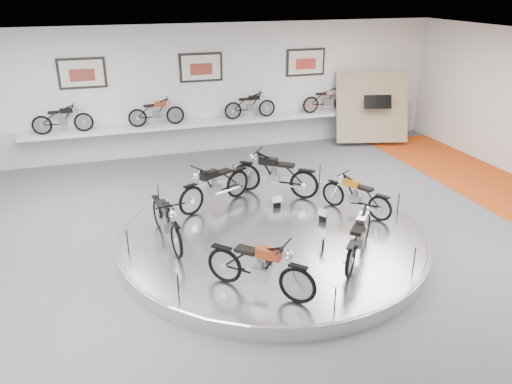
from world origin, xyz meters
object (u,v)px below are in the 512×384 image
object	(u,v)px
shelf	(205,123)
bike_e	(260,266)
bike_b	(275,174)
bike_a	(356,195)
display_platform	(272,238)
bike_c	(215,185)
bike_f	(359,236)
bike_d	(166,220)

from	to	relation	value
shelf	bike_e	size ratio (longest dim) A/B	6.47
shelf	bike_b	distance (m)	4.61
bike_a	display_platform	bearing A→B (deg)	67.04
display_platform	shelf	world-z (taller)	shelf
bike_b	bike_c	size ratio (longest dim) A/B	1.04
bike_c	bike_e	bearing A→B (deg)	60.40
display_platform	bike_c	world-z (taller)	bike_c
bike_f	display_platform	bearing A→B (deg)	77.73
shelf	bike_e	xyz separation A→B (m)	(-0.95, -8.42, -0.20)
bike_a	bike_e	world-z (taller)	bike_e
bike_a	bike_d	world-z (taller)	bike_d
display_platform	bike_b	size ratio (longest dim) A/B	3.46
bike_c	bike_a	bearing A→B (deg)	127.28
bike_a	bike_f	bearing A→B (deg)	122.21
display_platform	bike_d	bearing A→B (deg)	174.05
shelf	display_platform	bearing A→B (deg)	-90.00
display_platform	bike_b	world-z (taller)	bike_b
display_platform	bike_c	bearing A→B (deg)	116.62
bike_b	bike_d	distance (m)	3.30
display_platform	bike_b	distance (m)	2.09
display_platform	bike_c	distance (m)	1.96
shelf	bike_e	bearing A→B (deg)	-96.44
display_platform	bike_d	size ratio (longest dim) A/B	3.82
bike_a	bike_f	xyz separation A→B (m)	(-0.93, -1.83, 0.04)
bike_b	bike_d	world-z (taller)	bike_b
bike_e	bike_f	world-z (taller)	bike_e
shelf	bike_d	world-z (taller)	bike_d
bike_b	bike_d	xyz separation A→B (m)	(-2.87, -1.62, -0.05)
bike_c	bike_f	size ratio (longest dim) A/B	1.08
bike_a	bike_c	world-z (taller)	bike_c
bike_a	bike_f	distance (m)	2.05
shelf	bike_d	size ratio (longest dim) A/B	6.57
shelf	bike_a	bearing A→B (deg)	-71.18
bike_a	bike_b	bearing A→B (deg)	10.56
display_platform	bike_a	xyz separation A→B (m)	(2.08, 0.29, 0.59)
bike_c	bike_d	xyz separation A→B (m)	(-1.33, -1.42, -0.03)
bike_a	bike_f	world-z (taller)	bike_f
bike_b	bike_c	distance (m)	1.55
bike_b	bike_c	bearing A→B (deg)	45.49
display_platform	shelf	size ratio (longest dim) A/B	0.58
bike_c	bike_f	world-z (taller)	bike_c
display_platform	bike_e	xyz separation A→B (m)	(-0.95, -2.02, 0.65)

